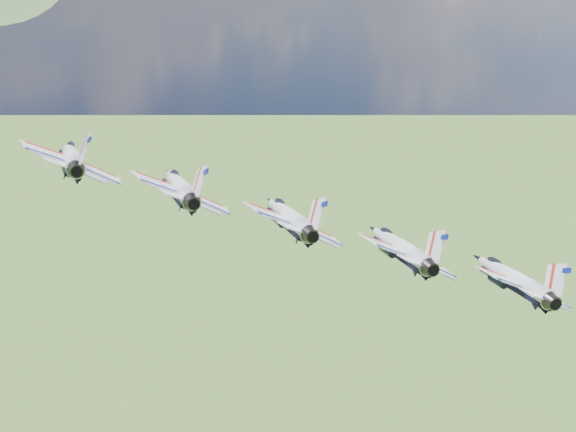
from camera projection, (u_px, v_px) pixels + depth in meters
jet_0 at (71, 156)px, 76.44m from camera, size 14.06×16.32×7.81m
jet_1 at (179, 186)px, 75.92m from camera, size 14.06×16.32×7.81m
jet_2 at (288, 216)px, 75.41m from camera, size 14.06×16.32×7.81m
jet_3 at (399, 247)px, 74.89m from camera, size 14.06×16.32×7.81m
jet_4 at (511, 277)px, 74.38m from camera, size 14.06×16.32×7.81m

